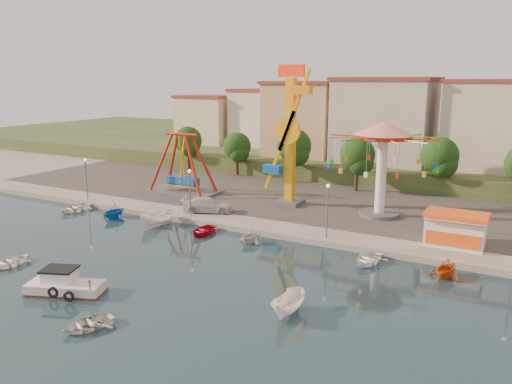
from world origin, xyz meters
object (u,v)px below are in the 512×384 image
Objects in this scene: pirate_ship_ride at (182,164)px; rowboat_a at (9,261)px; cabin_motorboat at (64,286)px; wave_swinger at (383,148)px; van at (208,205)px; kamikaze_tower at (291,139)px; skiff at (289,305)px.

pirate_ship_ride reaches higher than rowboat_a.
cabin_motorboat is 1.68× the size of rowboat_a.
wave_swinger reaches higher than cabin_motorboat.
wave_swinger is 2.01× the size of van.
rowboat_a is (-12.89, -28.42, -8.21)m from kamikaze_tower.
cabin_motorboat is (-4.27, -29.99, -8.05)m from kamikaze_tower.
rowboat_a is 0.61× the size of van.
kamikaze_tower is 1.42× the size of wave_swinger.
rowboat_a is 21.73m from van.
wave_swinger is 3.28× the size of rowboat_a.
van is (-18.52, 17.64, 0.68)m from skiff.
kamikaze_tower is 4.22× the size of skiff.
wave_swinger is 38.10m from rowboat_a.
wave_swinger reaches higher than van.
pirate_ship_ride is 26.51m from wave_swinger.
kamikaze_tower is 28.93m from skiff.
rowboat_a is 0.90× the size of skiff.
kamikaze_tower is at bearing -177.83° from wave_swinger.
wave_swinger is at bearing 43.95° from rowboat_a.
skiff is at bearing -64.98° from kamikaze_tower.
wave_swinger is 20.40m from van.
van is (-17.50, -8.01, -6.76)m from wave_swinger.
pirate_ship_ride is 2.83× the size of rowboat_a.
wave_swinger is 26.72m from skiff.
van is (8.71, -6.81, -2.95)m from pirate_ship_ride.
van reaches higher than cabin_motorboat.
van is at bearing -155.41° from wave_swinger.
cabin_motorboat is at bearing -17.01° from rowboat_a.
pirate_ship_ride is 0.61× the size of kamikaze_tower.
pirate_ship_ride is 16.02m from kamikaze_tower.
cabin_motorboat is 8.77m from rowboat_a.
cabin_motorboat is 16.74m from skiff.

